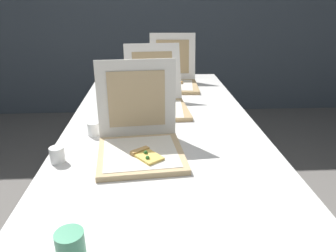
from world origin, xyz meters
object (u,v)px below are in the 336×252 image
(table, at_px, (162,133))
(cup_white_near_left, at_px, (57,155))
(pizza_box_back, at_px, (173,79))
(pizza_box_middle, at_px, (156,101))
(cup_white_near_center, at_px, (94,129))
(pizza_box_front, at_px, (140,141))
(cup_printed_front, at_px, (71,249))
(cup_white_mid, at_px, (108,118))

(table, distance_m, cup_white_near_left, 0.56)
(pizza_box_back, bearing_deg, cup_white_near_left, -113.56)
(table, relative_size, pizza_box_back, 5.10)
(pizza_box_middle, height_order, cup_white_near_center, pizza_box_middle)
(table, height_order, pizza_box_middle, pizza_box_middle)
(pizza_box_front, height_order, cup_printed_front, pizza_box_front)
(pizza_box_front, distance_m, cup_white_near_left, 0.33)
(pizza_box_front, distance_m, pizza_box_middle, 0.55)
(cup_printed_front, bearing_deg, pizza_box_front, 75.63)
(pizza_box_back, relative_size, cup_white_near_left, 6.85)
(table, height_order, pizza_box_front, pizza_box_front)
(pizza_box_back, bearing_deg, cup_printed_front, -100.34)
(cup_white_mid, relative_size, cup_printed_front, 0.67)
(cup_white_near_left, bearing_deg, pizza_box_front, 10.80)
(table, relative_size, pizza_box_middle, 4.51)
(pizza_box_back, relative_size, cup_white_near_center, 6.85)
(pizza_box_middle, relative_size, pizza_box_back, 1.13)
(table, xyz_separation_m, pizza_box_back, (0.11, 0.73, 0.10))
(pizza_box_middle, distance_m, cup_white_near_center, 0.46)
(pizza_box_front, bearing_deg, pizza_box_back, 73.26)
(pizza_box_back, relative_size, cup_white_mid, 6.85)
(cup_white_near_left, bearing_deg, cup_white_mid, 69.51)
(pizza_box_back, xyz_separation_m, cup_white_mid, (-0.38, -0.70, -0.02))
(cup_white_mid, bearing_deg, table, -5.84)
(cup_white_near_left, relative_size, cup_printed_front, 0.67)
(pizza_box_back, distance_m, cup_printed_front, 1.66)
(table, distance_m, pizza_box_middle, 0.26)
(pizza_box_middle, height_order, pizza_box_back, pizza_box_back)
(cup_white_near_left, xyz_separation_m, cup_printed_front, (0.17, -0.52, 0.02))
(pizza_box_back, xyz_separation_m, cup_white_near_left, (-0.53, -1.10, -0.02))
(pizza_box_back, distance_m, cup_white_near_center, 0.95)
(pizza_box_back, distance_m, cup_white_mid, 0.80)
(cup_white_near_center, xyz_separation_m, cup_printed_front, (0.07, -0.77, 0.02))
(pizza_box_middle, height_order, cup_white_mid, pizza_box_middle)
(pizza_box_front, height_order, pizza_box_back, pizza_box_front)
(pizza_box_front, relative_size, cup_white_near_left, 5.98)
(cup_white_near_left, distance_m, cup_printed_front, 0.55)
(pizza_box_front, xyz_separation_m, cup_white_near_center, (-0.22, 0.19, -0.02))
(cup_white_mid, bearing_deg, cup_white_near_left, -110.49)
(pizza_box_middle, bearing_deg, cup_white_near_left, -127.57)
(pizza_box_front, relative_size, cup_white_mid, 5.98)
(table, relative_size, cup_white_near_left, 34.91)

